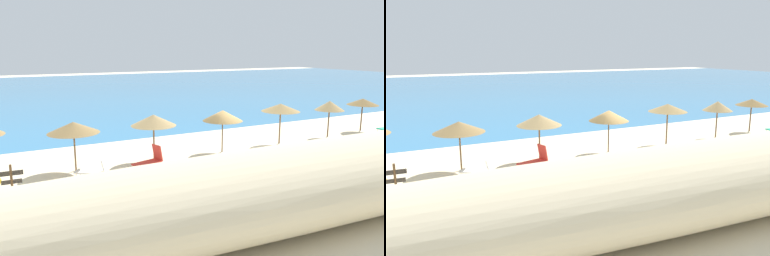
# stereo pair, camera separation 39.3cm
# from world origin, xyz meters

# --- Properties ---
(ground_plane) EXTENTS (160.00, 160.00, 0.00)m
(ground_plane) POSITION_xyz_m (0.00, 0.00, 0.00)
(ground_plane) COLOR beige
(sea_water) EXTENTS (160.00, 67.26, 0.01)m
(sea_water) POSITION_xyz_m (0.00, 39.40, 0.00)
(sea_water) COLOR teal
(sea_water) RESTS_ON ground_plane
(beach_umbrella_1) EXTENTS (2.55, 2.55, 2.51)m
(beach_umbrella_1) POSITION_xyz_m (-9.25, 0.66, 2.22)
(beach_umbrella_1) COLOR brown
(beach_umbrella_1) RESTS_ON ground_plane
(beach_umbrella_2) EXTENTS (2.45, 2.45, 2.58)m
(beach_umbrella_2) POSITION_xyz_m (-5.10, 0.43, 2.27)
(beach_umbrella_2) COLOR brown
(beach_umbrella_2) RESTS_ON ground_plane
(beach_umbrella_3) EXTENTS (2.36, 2.36, 2.51)m
(beach_umbrella_3) POSITION_xyz_m (-0.79, 0.31, 2.19)
(beach_umbrella_3) COLOR brown
(beach_umbrella_3) RESTS_ON ground_plane
(beach_umbrella_4) EXTENTS (2.46, 2.46, 2.60)m
(beach_umbrella_4) POSITION_xyz_m (3.60, 0.33, 2.35)
(beach_umbrella_4) COLOR brown
(beach_umbrella_4) RESTS_ON ground_plane
(beach_umbrella_5) EXTENTS (2.00, 2.00, 2.51)m
(beach_umbrella_5) POSITION_xyz_m (7.92, 0.30, 2.18)
(beach_umbrella_5) COLOR brown
(beach_umbrella_5) RESTS_ON ground_plane
(beach_umbrella_6) EXTENTS (2.26, 2.26, 2.41)m
(beach_umbrella_6) POSITION_xyz_m (11.71, 0.63, 2.17)
(beach_umbrella_6) COLOR brown
(beach_umbrella_6) RESTS_ON ground_plane
(lounge_chair_0) EXTENTS (1.61, 1.31, 0.97)m
(lounge_chair_0) POSITION_xyz_m (-8.70, -1.01, 0.43)
(lounge_chair_0) COLOR white
(lounge_chair_0) RESTS_ON ground_plane
(lounge_chair_2) EXTENTS (1.67, 1.06, 1.14)m
(lounge_chair_2) POSITION_xyz_m (-5.73, -0.61, 0.43)
(lounge_chair_2) COLOR red
(lounge_chair_2) RESTS_ON ground_plane
(wooden_signpost) EXTENTS (0.84, 0.10, 1.85)m
(wooden_signpost) POSITION_xyz_m (-12.30, -3.32, 1.10)
(wooden_signpost) COLOR brown
(wooden_signpost) RESTS_ON ground_plane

